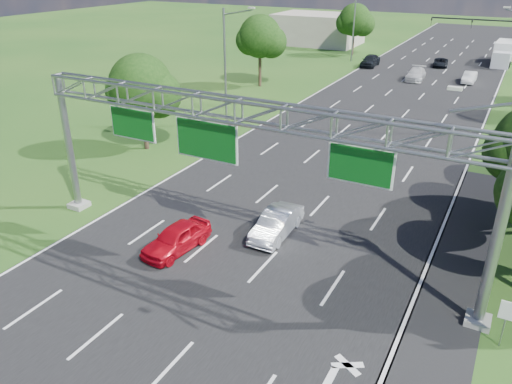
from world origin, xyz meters
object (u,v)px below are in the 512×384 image
Objects in this scene: traffic_signal at (500,33)px; box_truck at (503,54)px; silver_sedan at (277,223)px; regulatory_sign at (507,315)px; red_coupe at (177,238)px; sign_gantry at (240,124)px.

traffic_signal is 1.50× the size of box_truck.
silver_sedan is 0.53× the size of box_truck.
regulatory_sign is 0.17× the size of traffic_signal.
red_coupe is at bearing -136.18° from silver_sedan.
regulatory_sign is at bearing -4.83° from sign_gantry.
box_truck is at bearing 82.11° from silver_sedan.
regulatory_sign is 0.51× the size of red_coupe.
sign_gantry is 11.19× the size of regulatory_sign.
sign_gantry reaches higher than silver_sedan.
regulatory_sign is 12.00m from silver_sedan.
red_coupe is 63.25m from box_truck.
sign_gantry is 2.89× the size of box_truck.
traffic_signal reaches higher than regulatory_sign.
regulatory_sign is 54.37m from traffic_signal.
box_truck reaches higher than silver_sedan.
regulatory_sign is at bearing 6.92° from red_coupe.
red_coupe is (-3.16, -1.18, -6.19)m from sign_gantry.
red_coupe is at bearing -179.38° from regulatory_sign.
box_truck is (-4.40, 62.14, -0.04)m from regulatory_sign.
silver_sedan reaches higher than red_coupe.
box_truck is at bearing 86.44° from red_coupe.
regulatory_sign is at bearing -83.93° from box_truck.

